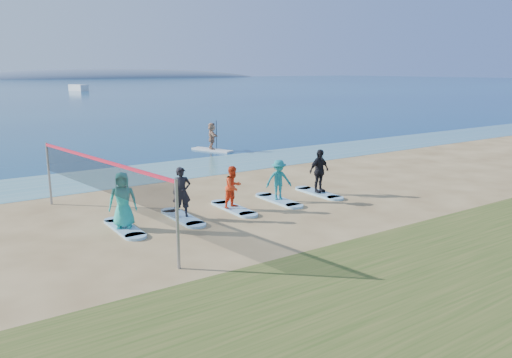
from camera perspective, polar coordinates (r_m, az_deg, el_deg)
ground at (r=18.70m, az=5.51°, el=-4.09°), size 600.00×600.00×0.00m
shallow_water at (r=27.36m, az=-8.64°, el=1.14°), size 600.00×600.00×0.00m
island_ridge at (r=331.38m, az=-15.76°, el=11.06°), size 220.00×56.00×18.00m
volleyball_net at (r=17.16m, az=-17.47°, el=0.45°), size 1.43×8.99×2.50m
paddleboard at (r=33.29m, az=-5.04°, el=3.33°), size 1.78×3.04×0.12m
paddleboarder at (r=33.15m, az=-5.07°, el=4.92°), size 1.00×1.70×1.75m
boat_offshore_b at (r=134.70m, az=-19.61°, el=9.47°), size 3.36×6.98×1.55m
surfboard_0 at (r=17.51m, az=-14.81°, el=-5.45°), size 0.70×2.20×0.09m
student_0 at (r=17.24m, az=-14.99°, el=-2.32°), size 1.09×0.92×1.89m
surfboard_1 at (r=18.29m, az=-8.40°, el=-4.39°), size 0.70×2.20×0.09m
student_1 at (r=18.04m, az=-8.49°, el=-1.50°), size 0.76×0.60×1.81m
surfboard_2 at (r=19.29m, az=-2.59°, el=-3.38°), size 0.70×2.20×0.09m
student_2 at (r=19.07m, az=-2.62°, el=-0.91°), size 0.92×0.80×1.62m
surfboard_3 at (r=20.47m, az=2.59°, el=-2.45°), size 0.70×2.20×0.09m
student_3 at (r=20.26m, az=2.61°, el=-0.09°), size 1.21×0.96×1.64m
surfboard_4 at (r=21.80m, az=7.16°, el=-1.61°), size 0.70×2.20×0.09m
student_4 at (r=21.58m, az=7.23°, el=0.92°), size 1.13×0.55×1.88m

